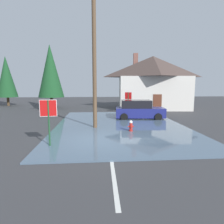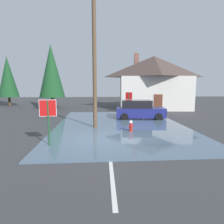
{
  "view_description": "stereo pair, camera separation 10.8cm",
  "coord_description": "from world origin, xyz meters",
  "px_view_note": "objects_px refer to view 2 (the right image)",
  "views": [
    {
      "loc": [
        -0.09,
        -10.33,
        3.06
      ],
      "look_at": [
        0.94,
        2.45,
        1.26
      ],
      "focal_mm": 30.87,
      "sensor_mm": 36.0,
      "label": 1
    },
    {
      "loc": [
        0.02,
        -10.33,
        3.06
      ],
      "look_at": [
        0.94,
        2.45,
        1.26
      ],
      "focal_mm": 30.87,
      "sensor_mm": 36.0,
      "label": 2
    }
  ],
  "objects_px": {
    "pine_tree_tall_left": "(8,77)",
    "fire_hydrant": "(131,126)",
    "parked_car": "(139,110)",
    "stop_sign_near": "(48,113)",
    "stop_sign_far": "(129,98)",
    "utility_pole": "(94,54)",
    "pine_tree_mid_left": "(51,71)",
    "house": "(153,82)"
  },
  "relations": [
    {
      "from": "stop_sign_near",
      "to": "pine_tree_mid_left",
      "type": "height_order",
      "value": "pine_tree_mid_left"
    },
    {
      "from": "utility_pole",
      "to": "parked_car",
      "type": "xyz_separation_m",
      "value": [
        3.94,
        3.61,
        -4.35
      ]
    },
    {
      "from": "fire_hydrant",
      "to": "stop_sign_far",
      "type": "distance_m",
      "value": 8.15
    },
    {
      "from": "stop_sign_far",
      "to": "house",
      "type": "bearing_deg",
      "value": 50.81
    },
    {
      "from": "pine_tree_mid_left",
      "to": "utility_pole",
      "type": "bearing_deg",
      "value": -65.06
    },
    {
      "from": "parked_car",
      "to": "pine_tree_tall_left",
      "type": "relative_size",
      "value": 0.62
    },
    {
      "from": "stop_sign_far",
      "to": "pine_tree_mid_left",
      "type": "height_order",
      "value": "pine_tree_mid_left"
    },
    {
      "from": "stop_sign_far",
      "to": "pine_tree_mid_left",
      "type": "distance_m",
      "value": 11.42
    },
    {
      "from": "fire_hydrant",
      "to": "pine_tree_mid_left",
      "type": "xyz_separation_m",
      "value": [
        -8.16,
        13.81,
        4.47
      ]
    },
    {
      "from": "pine_tree_mid_left",
      "to": "pine_tree_tall_left",
      "type": "bearing_deg",
      "value": 152.4
    },
    {
      "from": "stop_sign_near",
      "to": "pine_tree_tall_left",
      "type": "bearing_deg",
      "value": 118.06
    },
    {
      "from": "stop_sign_near",
      "to": "fire_hydrant",
      "type": "bearing_deg",
      "value": 30.69
    },
    {
      "from": "pine_tree_tall_left",
      "to": "pine_tree_mid_left",
      "type": "bearing_deg",
      "value": -27.6
    },
    {
      "from": "fire_hydrant",
      "to": "pine_tree_mid_left",
      "type": "relative_size",
      "value": 0.09
    },
    {
      "from": "utility_pole",
      "to": "pine_tree_mid_left",
      "type": "height_order",
      "value": "utility_pole"
    },
    {
      "from": "stop_sign_near",
      "to": "parked_car",
      "type": "distance_m",
      "value": 9.84
    },
    {
      "from": "pine_tree_tall_left",
      "to": "house",
      "type": "bearing_deg",
      "value": -12.96
    },
    {
      "from": "stop_sign_near",
      "to": "utility_pole",
      "type": "xyz_separation_m",
      "value": [
        2.22,
        4.01,
        3.46
      ]
    },
    {
      "from": "stop_sign_near",
      "to": "utility_pole",
      "type": "bearing_deg",
      "value": 61.0
    },
    {
      "from": "fire_hydrant",
      "to": "parked_car",
      "type": "relative_size",
      "value": 0.17
    },
    {
      "from": "stop_sign_far",
      "to": "stop_sign_near",
      "type": "bearing_deg",
      "value": -118.04
    },
    {
      "from": "utility_pole",
      "to": "parked_car",
      "type": "bearing_deg",
      "value": 42.47
    },
    {
      "from": "parked_car",
      "to": "pine_tree_mid_left",
      "type": "height_order",
      "value": "pine_tree_mid_left"
    },
    {
      "from": "parked_car",
      "to": "pine_tree_tall_left",
      "type": "xyz_separation_m",
      "value": [
        -16.99,
        12.68,
        3.44
      ]
    },
    {
      "from": "parked_car",
      "to": "pine_tree_tall_left",
      "type": "height_order",
      "value": "pine_tree_tall_left"
    },
    {
      "from": "pine_tree_tall_left",
      "to": "stop_sign_far",
      "type": "bearing_deg",
      "value": -30.21
    },
    {
      "from": "house",
      "to": "pine_tree_tall_left",
      "type": "relative_size",
      "value": 1.36
    },
    {
      "from": "stop_sign_far",
      "to": "pine_tree_mid_left",
      "type": "bearing_deg",
      "value": 147.85
    },
    {
      "from": "house",
      "to": "pine_tree_mid_left",
      "type": "height_order",
      "value": "pine_tree_mid_left"
    },
    {
      "from": "house",
      "to": "parked_car",
      "type": "bearing_deg",
      "value": -113.83
    },
    {
      "from": "fire_hydrant",
      "to": "stop_sign_far",
      "type": "relative_size",
      "value": 0.34
    },
    {
      "from": "fire_hydrant",
      "to": "pine_tree_tall_left",
      "type": "xyz_separation_m",
      "value": [
        -15.39,
        17.58,
        3.87
      ]
    },
    {
      "from": "house",
      "to": "parked_car",
      "type": "xyz_separation_m",
      "value": [
        -3.51,
        -7.96,
        -2.71
      ]
    },
    {
      "from": "stop_sign_near",
      "to": "parked_car",
      "type": "xyz_separation_m",
      "value": [
        6.17,
        7.62,
        -0.89
      ]
    },
    {
      "from": "pine_tree_mid_left",
      "to": "stop_sign_near",
      "type": "bearing_deg",
      "value": -77.73
    },
    {
      "from": "utility_pole",
      "to": "stop_sign_far",
      "type": "xyz_separation_m",
      "value": [
        3.47,
        6.67,
        -3.5
      ]
    },
    {
      "from": "pine_tree_tall_left",
      "to": "fire_hydrant",
      "type": "bearing_deg",
      "value": -48.81
    },
    {
      "from": "stop_sign_near",
      "to": "stop_sign_far",
      "type": "xyz_separation_m",
      "value": [
        5.69,
        10.68,
        -0.04
      ]
    },
    {
      "from": "stop_sign_far",
      "to": "pine_tree_mid_left",
      "type": "relative_size",
      "value": 0.28
    },
    {
      "from": "stop_sign_near",
      "to": "utility_pole",
      "type": "distance_m",
      "value": 5.75
    },
    {
      "from": "stop_sign_far",
      "to": "utility_pole",
      "type": "bearing_deg",
      "value": -117.45
    },
    {
      "from": "fire_hydrant",
      "to": "pine_tree_tall_left",
      "type": "relative_size",
      "value": 0.11
    }
  ]
}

